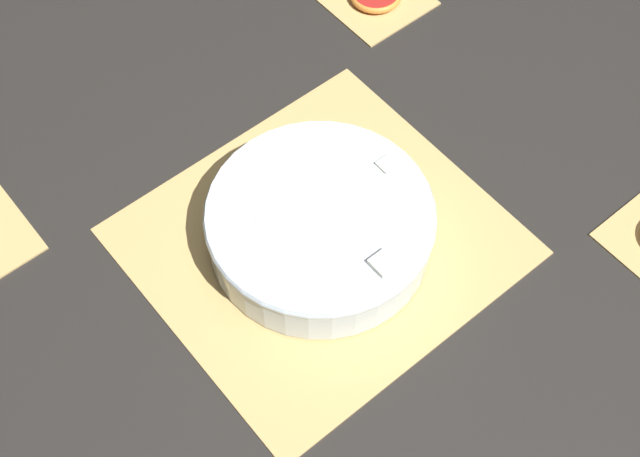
% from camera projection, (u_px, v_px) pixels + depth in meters
% --- Properties ---
extents(ground_plane, '(6.00, 6.00, 0.00)m').
position_uv_depth(ground_plane, '(320.00, 242.00, 1.18)').
color(ground_plane, black).
extents(bamboo_mat_center, '(0.45, 0.42, 0.01)m').
position_uv_depth(bamboo_mat_center, '(320.00, 241.00, 1.17)').
color(bamboo_mat_center, tan).
rests_on(bamboo_mat_center, ground_plane).
extents(fruit_salad_bowl, '(0.30, 0.30, 0.08)m').
position_uv_depth(fruit_salad_bowl, '(320.00, 224.00, 1.14)').
color(fruit_salad_bowl, silver).
rests_on(fruit_salad_bowl, bamboo_mat_center).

